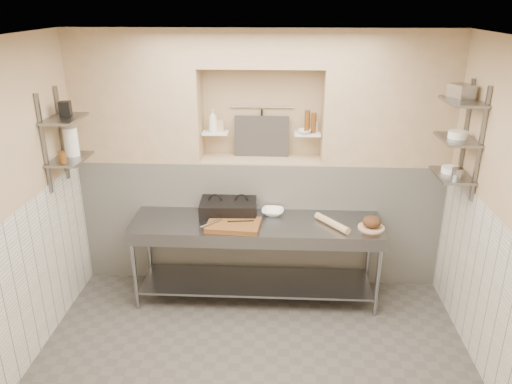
# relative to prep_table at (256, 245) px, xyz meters

# --- Properties ---
(floor) EXTENTS (4.00, 3.90, 0.10)m
(floor) POSITION_rel_prep_table_xyz_m (0.02, -1.18, -0.69)
(floor) COLOR #4D4944
(floor) RESTS_ON ground
(ceiling) EXTENTS (4.00, 3.90, 0.10)m
(ceiling) POSITION_rel_prep_table_xyz_m (0.02, -1.18, 2.21)
(ceiling) COLOR silver
(ceiling) RESTS_ON ground
(wall_back) EXTENTS (4.00, 0.10, 2.80)m
(wall_back) POSITION_rel_prep_table_xyz_m (0.02, 0.82, 0.76)
(wall_back) COLOR tan
(wall_back) RESTS_ON ground
(backwall_lower) EXTENTS (4.00, 0.40, 1.40)m
(backwall_lower) POSITION_rel_prep_table_xyz_m (0.02, 0.57, 0.06)
(backwall_lower) COLOR silver
(backwall_lower) RESTS_ON floor
(alcove_sill) EXTENTS (1.30, 0.40, 0.02)m
(alcove_sill) POSITION_rel_prep_table_xyz_m (0.02, 0.57, 0.77)
(alcove_sill) COLOR tan
(alcove_sill) RESTS_ON backwall_lower
(backwall_pillar_left) EXTENTS (1.35, 0.40, 1.40)m
(backwall_pillar_left) POSITION_rel_prep_table_xyz_m (-1.30, 0.57, 1.46)
(backwall_pillar_left) COLOR tan
(backwall_pillar_left) RESTS_ON backwall_lower
(backwall_pillar_right) EXTENTS (1.35, 0.40, 1.40)m
(backwall_pillar_right) POSITION_rel_prep_table_xyz_m (1.35, 0.57, 1.46)
(backwall_pillar_right) COLOR tan
(backwall_pillar_right) RESTS_ON backwall_lower
(backwall_header) EXTENTS (1.30, 0.40, 0.40)m
(backwall_header) POSITION_rel_prep_table_xyz_m (0.02, 0.57, 1.96)
(backwall_header) COLOR tan
(backwall_header) RESTS_ON backwall_lower
(wainscot_left) EXTENTS (0.02, 3.90, 1.40)m
(wainscot_left) POSITION_rel_prep_table_xyz_m (-1.97, -1.18, 0.06)
(wainscot_left) COLOR silver
(wainscot_left) RESTS_ON floor
(wainscot_right) EXTENTS (0.02, 3.90, 1.40)m
(wainscot_right) POSITION_rel_prep_table_xyz_m (2.01, -1.18, 0.06)
(wainscot_right) COLOR silver
(wainscot_right) RESTS_ON floor
(alcove_shelf_left) EXTENTS (0.28, 0.16, 0.02)m
(alcove_shelf_left) POSITION_rel_prep_table_xyz_m (-0.48, 0.57, 1.06)
(alcove_shelf_left) COLOR white
(alcove_shelf_left) RESTS_ON backwall_lower
(alcove_shelf_right) EXTENTS (0.28, 0.16, 0.02)m
(alcove_shelf_right) POSITION_rel_prep_table_xyz_m (0.52, 0.57, 1.06)
(alcove_shelf_right) COLOR white
(alcove_shelf_right) RESTS_ON backwall_lower
(utensil_rail) EXTENTS (0.70, 0.02, 0.02)m
(utensil_rail) POSITION_rel_prep_table_xyz_m (0.02, 0.74, 1.31)
(utensil_rail) COLOR gray
(utensil_rail) RESTS_ON wall_back
(hanging_steel) EXTENTS (0.02, 0.02, 0.30)m
(hanging_steel) POSITION_rel_prep_table_xyz_m (0.02, 0.72, 1.14)
(hanging_steel) COLOR black
(hanging_steel) RESTS_ON utensil_rail
(splash_panel) EXTENTS (0.60, 0.08, 0.45)m
(splash_panel) POSITION_rel_prep_table_xyz_m (0.02, 0.67, 1.00)
(splash_panel) COLOR #383330
(splash_panel) RESTS_ON alcove_sill
(shelf_rail_left_a) EXTENTS (0.03, 0.03, 0.95)m
(shelf_rail_left_a) POSITION_rel_prep_table_xyz_m (-1.95, 0.07, 1.16)
(shelf_rail_left_a) COLOR slate
(shelf_rail_left_a) RESTS_ON wall_left
(shelf_rail_left_b) EXTENTS (0.03, 0.03, 0.95)m
(shelf_rail_left_b) POSITION_rel_prep_table_xyz_m (-1.95, -0.33, 1.16)
(shelf_rail_left_b) COLOR slate
(shelf_rail_left_b) RESTS_ON wall_left
(wall_shelf_left_lower) EXTENTS (0.30, 0.50, 0.02)m
(wall_shelf_left_lower) POSITION_rel_prep_table_xyz_m (-1.82, -0.13, 0.96)
(wall_shelf_left_lower) COLOR slate
(wall_shelf_left_lower) RESTS_ON wall_left
(wall_shelf_left_upper) EXTENTS (0.30, 0.50, 0.03)m
(wall_shelf_left_upper) POSITION_rel_prep_table_xyz_m (-1.82, -0.13, 1.36)
(wall_shelf_left_upper) COLOR slate
(wall_shelf_left_upper) RESTS_ON wall_left
(shelf_rail_right_a) EXTENTS (0.03, 0.03, 1.05)m
(shelf_rail_right_a) POSITION_rel_prep_table_xyz_m (2.00, 0.07, 1.21)
(shelf_rail_right_a) COLOR slate
(shelf_rail_right_a) RESTS_ON wall_right
(shelf_rail_right_b) EXTENTS (0.03, 0.03, 1.05)m
(shelf_rail_right_b) POSITION_rel_prep_table_xyz_m (2.00, -0.33, 1.21)
(shelf_rail_right_b) COLOR slate
(shelf_rail_right_b) RESTS_ON wall_right
(wall_shelf_right_lower) EXTENTS (0.30, 0.50, 0.02)m
(wall_shelf_right_lower) POSITION_rel_prep_table_xyz_m (1.86, -0.13, 0.86)
(wall_shelf_right_lower) COLOR slate
(wall_shelf_right_lower) RESTS_ON wall_right
(wall_shelf_right_mid) EXTENTS (0.30, 0.50, 0.02)m
(wall_shelf_right_mid) POSITION_rel_prep_table_xyz_m (1.86, -0.13, 1.21)
(wall_shelf_right_mid) COLOR slate
(wall_shelf_right_mid) RESTS_ON wall_right
(wall_shelf_right_upper) EXTENTS (0.30, 0.50, 0.03)m
(wall_shelf_right_upper) POSITION_rel_prep_table_xyz_m (1.86, -0.13, 1.56)
(wall_shelf_right_upper) COLOR slate
(wall_shelf_right_upper) RESTS_ON wall_right
(prep_table) EXTENTS (2.60, 0.70, 0.90)m
(prep_table) POSITION_rel_prep_table_xyz_m (0.00, 0.00, 0.00)
(prep_table) COLOR gray
(prep_table) RESTS_ON floor
(panini_press) EXTENTS (0.60, 0.45, 0.16)m
(panini_press) POSITION_rel_prep_table_xyz_m (-0.31, 0.20, 0.34)
(panini_press) COLOR black
(panini_press) RESTS_ON prep_table
(cutting_board) EXTENTS (0.56, 0.41, 0.05)m
(cutting_board) POSITION_rel_prep_table_xyz_m (-0.22, -0.12, 0.28)
(cutting_board) COLOR brown
(cutting_board) RESTS_ON prep_table
(knife_blade) EXTENTS (0.27, 0.07, 0.01)m
(knife_blade) POSITION_rel_prep_table_xyz_m (-0.15, -0.08, 0.31)
(knife_blade) COLOR gray
(knife_blade) RESTS_ON cutting_board
(tongs) EXTENTS (0.20, 0.22, 0.03)m
(tongs) POSITION_rel_prep_table_xyz_m (-0.45, -0.17, 0.32)
(tongs) COLOR gray
(tongs) RESTS_ON cutting_board
(mixing_bowl) EXTENTS (0.26, 0.26, 0.06)m
(mixing_bowl) POSITION_rel_prep_table_xyz_m (0.17, 0.22, 0.29)
(mixing_bowl) COLOR white
(mixing_bowl) RESTS_ON prep_table
(rolling_pin) EXTENTS (0.34, 0.42, 0.07)m
(rolling_pin) POSITION_rel_prep_table_xyz_m (0.77, -0.05, 0.29)
(rolling_pin) COLOR #DCB488
(rolling_pin) RESTS_ON prep_table
(bread_board) EXTENTS (0.27, 0.27, 0.02)m
(bread_board) POSITION_rel_prep_table_xyz_m (1.16, -0.08, 0.27)
(bread_board) COLOR #DCB488
(bread_board) RESTS_ON prep_table
(bread_loaf) EXTENTS (0.19, 0.19, 0.11)m
(bread_loaf) POSITION_rel_prep_table_xyz_m (1.16, -0.08, 0.33)
(bread_loaf) COLOR #4C2D19
(bread_loaf) RESTS_ON bread_board
(bottle_soap) EXTENTS (0.12, 0.12, 0.24)m
(bottle_soap) POSITION_rel_prep_table_xyz_m (-0.50, 0.56, 1.19)
(bottle_soap) COLOR white
(bottle_soap) RESTS_ON alcove_shelf_left
(jar_alcove) EXTENTS (0.08, 0.08, 0.12)m
(jar_alcove) POSITION_rel_prep_table_xyz_m (-0.42, 0.59, 1.13)
(jar_alcove) COLOR tan
(jar_alcove) RESTS_ON alcove_shelf_left
(bowl_alcove) EXTENTS (0.19, 0.19, 0.05)m
(bowl_alcove) POSITION_rel_prep_table_xyz_m (0.49, 0.54, 1.09)
(bowl_alcove) COLOR white
(bowl_alcove) RESTS_ON alcove_shelf_right
(condiment_a) EXTENTS (0.06, 0.06, 0.21)m
(condiment_a) POSITION_rel_prep_table_xyz_m (0.58, 0.57, 1.18)
(condiment_a) COLOR #5C3412
(condiment_a) RESTS_ON alcove_shelf_right
(condiment_b) EXTENTS (0.06, 0.06, 0.24)m
(condiment_b) POSITION_rel_prep_table_xyz_m (0.52, 0.58, 1.19)
(condiment_b) COLOR #5C3412
(condiment_b) RESTS_ON alcove_shelf_right
(condiment_c) EXTENTS (0.07, 0.07, 0.11)m
(condiment_c) POSITION_rel_prep_table_xyz_m (0.60, 0.59, 1.13)
(condiment_c) COLOR white
(condiment_c) RESTS_ON alcove_shelf_right
(jug_left) EXTENTS (0.14, 0.14, 0.28)m
(jug_left) POSITION_rel_prep_table_xyz_m (-1.82, -0.05, 1.11)
(jug_left) COLOR white
(jug_left) RESTS_ON wall_shelf_left_lower
(jar_left) EXTENTS (0.07, 0.07, 0.11)m
(jar_left) POSITION_rel_prep_table_xyz_m (-1.82, -0.29, 1.02)
(jar_left) COLOR #5C3412
(jar_left) RESTS_ON wall_shelf_left_lower
(box_left_upper) EXTENTS (0.12, 0.12, 0.14)m
(box_left_upper) POSITION_rel_prep_table_xyz_m (-1.82, -0.08, 1.44)
(box_left_upper) COLOR black
(box_left_upper) RESTS_ON wall_shelf_left_upper
(bowl_right) EXTENTS (0.18, 0.18, 0.05)m
(bowl_right) POSITION_rel_prep_table_xyz_m (1.86, -0.09, 0.90)
(bowl_right) COLOR white
(bowl_right) RESTS_ON wall_shelf_right_lower
(canister_right) EXTENTS (0.10, 0.10, 0.10)m
(canister_right) POSITION_rel_prep_table_xyz_m (1.86, -0.27, 0.92)
(canister_right) COLOR gray
(canister_right) RESTS_ON wall_shelf_right_lower
(bowl_right_mid) EXTENTS (0.18, 0.18, 0.06)m
(bowl_right_mid) POSITION_rel_prep_table_xyz_m (1.86, -0.13, 1.25)
(bowl_right_mid) COLOR white
(bowl_right_mid) RESTS_ON wall_shelf_right_mid
(basket_right) EXTENTS (0.23, 0.25, 0.13)m
(basket_right) POSITION_rel_prep_table_xyz_m (1.86, -0.05, 1.63)
(basket_right) COLOR gray
(basket_right) RESTS_ON wall_shelf_right_upper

